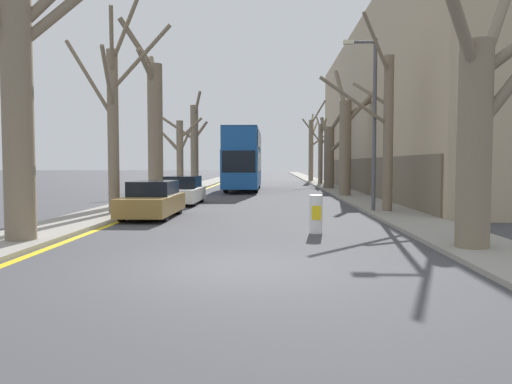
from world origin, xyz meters
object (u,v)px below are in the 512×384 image
at_px(street_tree_left_0, 19,85).
at_px(street_tree_left_4, 194,144).
at_px(street_tree_right_1, 385,128).
at_px(parked_car_0, 153,200).
at_px(street_tree_right_0, 480,126).
at_px(street_tree_right_5, 312,146).
at_px(street_tree_left_2, 154,125).
at_px(street_tree_right_4, 320,149).
at_px(street_tree_left_3, 179,153).
at_px(traffic_bollard, 316,214).
at_px(street_tree_right_3, 330,154).
at_px(parked_car_1, 182,191).
at_px(double_decker_bus, 244,157).
at_px(lamp_post, 372,116).
at_px(street_tree_left_1, 114,117).
at_px(street_tree_right_2, 346,142).

bearing_deg(street_tree_left_0, street_tree_left_4, 90.40).
relative_size(street_tree_right_1, parked_car_0, 1.76).
relative_size(street_tree_right_0, street_tree_right_5, 0.72).
bearing_deg(street_tree_left_2, street_tree_right_4, 63.97).
distance_m(street_tree_left_0, street_tree_left_2, 14.37).
height_order(street_tree_left_3, street_tree_right_4, street_tree_right_4).
distance_m(street_tree_right_1, traffic_bollard, 7.53).
bearing_deg(street_tree_left_4, street_tree_right_5, 56.04).
height_order(street_tree_right_3, parked_car_1, street_tree_right_3).
bearing_deg(double_decker_bus, parked_car_0, -96.86).
height_order(street_tree_right_5, lamp_post, street_tree_right_5).
relative_size(street_tree_left_2, street_tree_right_4, 1.38).
bearing_deg(street_tree_right_3, parked_car_1, -121.90).
distance_m(street_tree_left_1, street_tree_right_3, 23.31).
bearing_deg(street_tree_left_2, street_tree_left_3, 90.10).
relative_size(street_tree_right_3, parked_car_1, 1.57).
xyz_separation_m(street_tree_right_0, lamp_post, (-0.68, 9.13, 1.12)).
bearing_deg(street_tree_right_1, street_tree_left_3, 129.46).
distance_m(street_tree_left_2, street_tree_right_0, 18.89).
height_order(parked_car_1, traffic_bollard, parked_car_1).
height_order(street_tree_right_1, lamp_post, street_tree_right_1).
xyz_separation_m(parked_car_0, lamp_post, (8.70, 1.95, 3.38)).
distance_m(street_tree_left_3, traffic_bollard, 21.06).
relative_size(street_tree_left_1, street_tree_right_3, 1.21).
height_order(street_tree_right_5, double_decker_bus, street_tree_right_5).
xyz_separation_m(parked_car_0, traffic_bollard, (5.88, -4.16, -0.09)).
relative_size(street_tree_left_2, street_tree_right_0, 1.42).
xyz_separation_m(street_tree_left_1, street_tree_right_2, (10.82, 11.66, -0.46)).
xyz_separation_m(street_tree_left_0, street_tree_left_2, (0.03, 14.37, 0.11)).
distance_m(parked_car_1, traffic_bollard, 12.09).
relative_size(street_tree_left_4, street_tree_right_5, 0.86).
bearing_deg(street_tree_left_0, traffic_bollard, 16.00).
xyz_separation_m(street_tree_left_3, street_tree_right_3, (11.01, 5.86, 0.08)).
xyz_separation_m(street_tree_right_5, traffic_bollard, (-3.41, -44.09, -3.57)).
height_order(street_tree_right_4, street_tree_right_5, street_tree_right_5).
xyz_separation_m(street_tree_left_2, street_tree_right_2, (10.98, 4.23, -0.73)).
relative_size(street_tree_left_3, parked_car_1, 1.19).
bearing_deg(street_tree_right_2, street_tree_right_1, -89.71).
bearing_deg(street_tree_left_2, parked_car_1, -41.69).
bearing_deg(parked_car_1, street_tree_left_0, -98.12).
height_order(lamp_post, traffic_bollard, lamp_post).
xyz_separation_m(street_tree_left_1, traffic_bollard, (7.51, -4.73, -3.32)).
distance_m(street_tree_left_4, lamp_post, 23.74).
relative_size(parked_car_1, traffic_bollard, 3.86).
relative_size(street_tree_right_2, traffic_bollard, 7.05).
relative_size(street_tree_left_0, street_tree_right_3, 1.19).
relative_size(street_tree_right_1, street_tree_right_4, 1.14).
bearing_deg(street_tree_right_2, street_tree_right_0, -89.45).
height_order(street_tree_right_0, street_tree_right_4, street_tree_right_4).
relative_size(street_tree_left_4, traffic_bollard, 7.03).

